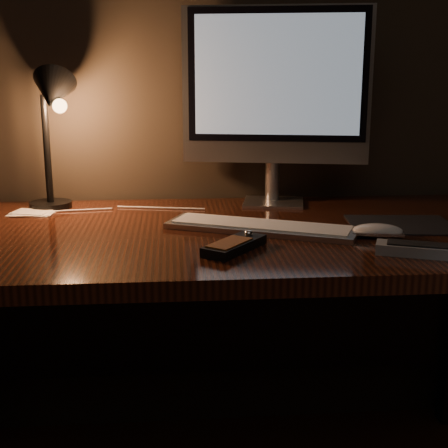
{
  "coord_description": "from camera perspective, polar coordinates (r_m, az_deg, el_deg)",
  "views": [
    {
      "loc": [
        -0.14,
        0.4,
        1.12
      ],
      "look_at": [
        -0.03,
        1.73,
        0.79
      ],
      "focal_mm": 50.0,
      "sensor_mm": 36.0,
      "label": 1
    }
  ],
  "objects": [
    {
      "name": "mouse",
      "position": [
        1.48,
        13.85,
        -0.76
      ],
      "size": [
        0.12,
        0.08,
        0.02
      ],
      "primitive_type": "ellipsoid",
      "rotation": [
        0.0,
        0.0,
        -0.21
      ],
      "color": "white",
      "rests_on": "desk"
    },
    {
      "name": "desk_lamp",
      "position": [
        1.74,
        -15.46,
        9.72
      ],
      "size": [
        0.17,
        0.2,
        0.39
      ],
      "rotation": [
        0.0,
        0.0,
        0.42
      ],
      "color": "black",
      "rests_on": "desk"
    },
    {
      "name": "tv_remote",
      "position": [
        1.36,
        18.42,
        -2.29
      ],
      "size": [
        0.23,
        0.13,
        0.03
      ],
      "rotation": [
        0.0,
        0.0,
        -0.38
      ],
      "color": "gray",
      "rests_on": "desk"
    },
    {
      "name": "desk",
      "position": [
        1.61,
        0.46,
        -4.29
      ],
      "size": [
        1.6,
        0.75,
        0.75
      ],
      "color": "#3A180D",
      "rests_on": "ground"
    },
    {
      "name": "media_remote",
      "position": [
        1.33,
        0.97,
        -1.94
      ],
      "size": [
        0.15,
        0.17,
        0.03
      ],
      "rotation": [
        0.0,
        0.0,
        0.91
      ],
      "color": "black",
      "rests_on": "desk"
    },
    {
      "name": "monitor",
      "position": [
        1.76,
        4.78,
        12.14
      ],
      "size": [
        0.51,
        0.18,
        0.54
      ],
      "rotation": [
        0.0,
        0.0,
        -0.2
      ],
      "color": "silver",
      "rests_on": "desk"
    },
    {
      "name": "keyboard",
      "position": [
        1.5,
        3.4,
        -0.25
      ],
      "size": [
        0.47,
        0.3,
        0.02
      ],
      "primitive_type": "cube",
      "rotation": [
        0.0,
        0.0,
        -0.42
      ],
      "color": "silver",
      "rests_on": "desk"
    },
    {
      "name": "papers",
      "position": [
        1.75,
        -17.18,
        0.97
      ],
      "size": [
        0.13,
        0.1,
        0.01
      ],
      "primitive_type": "cube",
      "rotation": [
        0.0,
        0.0,
        -0.18
      ],
      "color": "white",
      "rests_on": "desk"
    },
    {
      "name": "cable",
      "position": [
        1.73,
        -10.2,
        1.25
      ],
      "size": [
        0.51,
        0.04,
        0.0
      ],
      "primitive_type": "cylinder",
      "rotation": [
        0.0,
        1.57,
        -0.07
      ],
      "color": "white",
      "rests_on": "desk"
    },
    {
      "name": "mousepad",
      "position": [
        1.61,
        15.9,
        -0.06
      ],
      "size": [
        0.27,
        0.23,
        0.0
      ],
      "primitive_type": "cube",
      "rotation": [
        0.0,
        0.0,
        -0.1
      ],
      "color": "black",
      "rests_on": "desk"
    }
  ]
}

